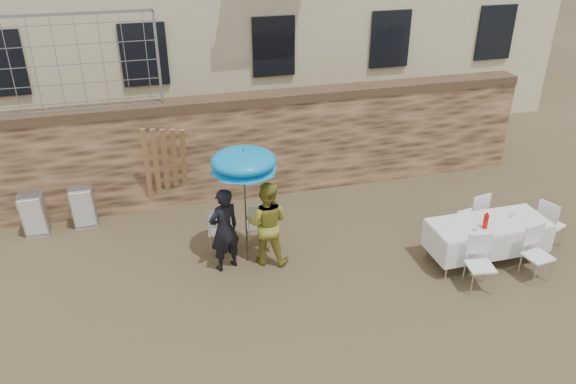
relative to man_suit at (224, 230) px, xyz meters
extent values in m
plane|color=brown|center=(0.71, -2.30, -0.78)|extent=(80.00, 80.00, 0.00)
cube|color=brown|center=(0.71, 2.70, 0.32)|extent=(13.00, 0.50, 2.20)
imported|color=black|center=(0.00, 0.00, 0.00)|extent=(0.66, 0.55, 1.55)
imported|color=gold|center=(0.75, 0.00, 0.01)|extent=(0.94, 0.85, 1.57)
cylinder|color=#3F3F44|center=(0.40, 0.10, 0.13)|extent=(0.03, 0.03, 1.81)
cone|color=#0881CA|center=(0.40, 0.10, 1.15)|extent=(1.15, 1.15, 0.22)
cube|color=white|center=(4.53, -0.98, -0.03)|extent=(2.10, 0.85, 0.05)
cylinder|color=silver|center=(3.58, -1.32, -0.41)|extent=(0.04, 0.04, 0.74)
cylinder|color=silver|center=(5.48, -1.32, -0.41)|extent=(0.04, 0.04, 0.74)
cylinder|color=silver|center=(3.58, -0.63, -0.41)|extent=(0.04, 0.04, 0.74)
cylinder|color=silver|center=(5.48, -0.63, -0.41)|extent=(0.04, 0.04, 0.74)
cylinder|color=red|center=(4.33, -1.13, 0.13)|extent=(0.09, 0.09, 0.26)
camera|label=1|loc=(-1.12, -8.21, 5.00)|focal=35.00mm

